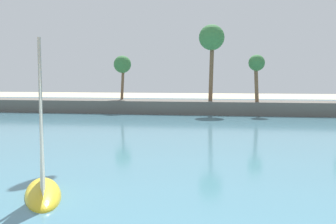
{
  "coord_description": "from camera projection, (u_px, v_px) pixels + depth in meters",
  "views": [
    {
      "loc": [
        3.51,
        1.24,
        4.98
      ],
      "look_at": [
        0.98,
        15.98,
        3.71
      ],
      "focal_mm": 43.98,
      "sensor_mm": 36.0,
      "label": 1
    }
  ],
  "objects": [
    {
      "name": "palm_headland",
      "position": [
        232.0,
        90.0,
        55.5
      ],
      "size": [
        100.46,
        7.18,
        13.56
      ],
      "color": "#605B54",
      "rests_on": "ground"
    },
    {
      "name": "sea",
      "position": [
        210.0,
        117.0,
        51.6
      ],
      "size": [
        220.0,
        89.11,
        0.06
      ],
      "primitive_type": "cube",
      "color": "teal",
      "rests_on": "ground"
    },
    {
      "name": "sailboat_near_shore",
      "position": [
        43.0,
        181.0,
        17.03
      ],
      "size": [
        3.51,
        5.0,
        7.05
      ],
      "color": "yellow",
      "rests_on": "sea"
    }
  ]
}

